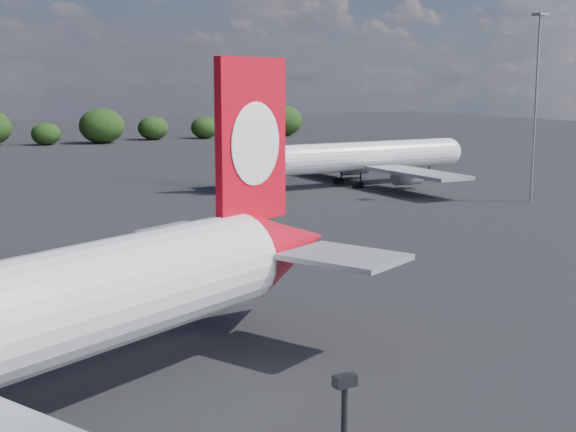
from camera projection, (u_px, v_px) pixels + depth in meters
name	position (u px, v px, depth m)	size (l,w,h in m)	color
china_southern_airliner	(352.00, 158.00, 127.09)	(45.11, 42.80, 14.78)	silver
floodlight_mast_near	(537.00, 84.00, 108.33)	(1.60, 1.60, 25.52)	gray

